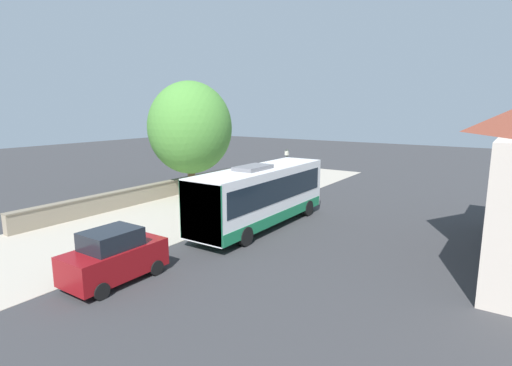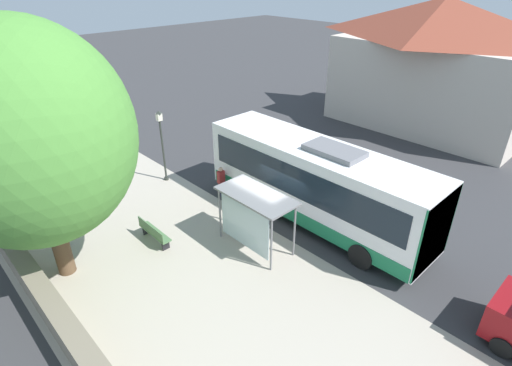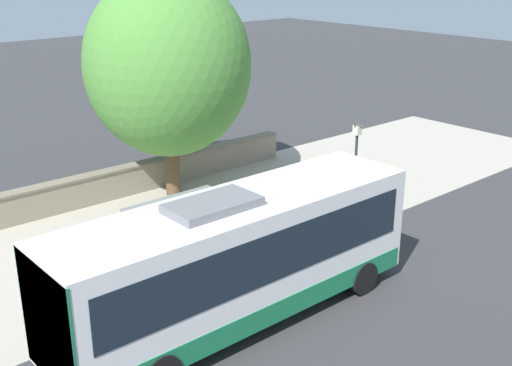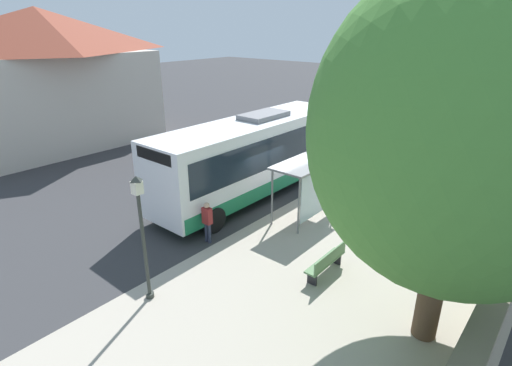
% 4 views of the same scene
% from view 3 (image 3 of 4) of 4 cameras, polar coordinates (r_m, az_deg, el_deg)
% --- Properties ---
extents(ground_plane, '(120.00, 120.00, 0.00)m').
position_cam_3_polar(ground_plane, '(19.53, -3.49, -9.08)').
color(ground_plane, '#353538').
rests_on(ground_plane, ground).
extents(sidewalk_plaza, '(9.00, 44.00, 0.02)m').
position_cam_3_polar(sidewalk_plaza, '(22.91, -10.38, -4.81)').
color(sidewalk_plaza, '#ADA393').
rests_on(sidewalk_plaza, ground).
extents(stone_wall, '(0.60, 20.00, 1.24)m').
position_cam_3_polar(stone_wall, '(26.03, -15.05, -0.67)').
color(stone_wall, gray).
rests_on(stone_wall, ground).
extents(bus, '(2.72, 10.51, 3.69)m').
position_cam_3_polar(bus, '(16.90, -1.64, -6.60)').
color(bus, white).
rests_on(bus, ground).
extents(bus_shelter, '(1.55, 3.18, 2.38)m').
position_cam_3_polar(bus_shelter, '(19.50, -6.94, -2.82)').
color(bus_shelter, slate).
rests_on(bus_shelter, ground).
extents(pedestrian, '(0.34, 0.22, 1.57)m').
position_cam_3_polar(pedestrian, '(21.09, 4.89, -4.07)').
color(pedestrian, '#2D3347').
rests_on(pedestrian, ground).
extents(bench, '(0.40, 1.84, 0.88)m').
position_cam_3_polar(bench, '(23.69, -4.33, -2.44)').
color(bench, '#4C7247').
rests_on(bench, ground).
extents(street_lamp_near, '(0.28, 0.28, 3.78)m').
position_cam_3_polar(street_lamp_near, '(23.57, 8.84, 1.86)').
color(street_lamp_near, '#2D332D').
rests_on(street_lamp_near, ground).
extents(shade_tree, '(6.47, 6.47, 8.90)m').
position_cam_3_polar(shade_tree, '(25.35, -7.85, 10.31)').
color(shade_tree, brown).
rests_on(shade_tree, ground).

